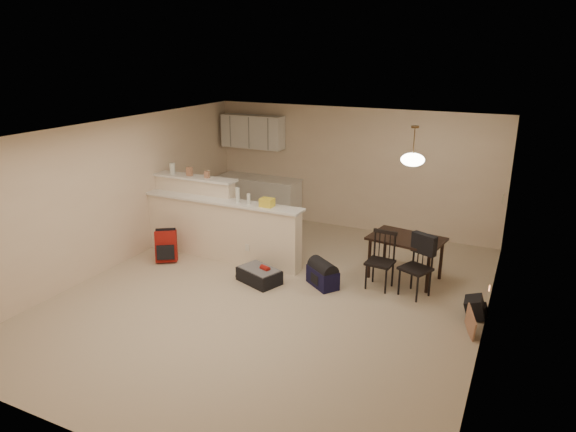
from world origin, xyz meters
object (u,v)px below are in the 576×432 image
Objects in this scene: dining_chair_near at (380,261)px; suitcase at (259,276)px; dining_chair_far at (416,267)px; pendant_lamp at (413,159)px; dining_table at (406,243)px; navy_duffel at (323,277)px; red_backpack at (166,246)px; black_daypack at (475,308)px.

dining_chair_near reaches higher than suitcase.
dining_chair_near is 0.97× the size of dining_chair_far.
suitcase is at bearing -155.57° from dining_chair_near.
pendant_lamp is 3.03m from suitcase.
pendant_lamp is (0.00, 0.00, 1.37)m from dining_table.
suitcase is (-2.35, -0.61, -0.35)m from dining_chair_far.
red_backpack is at bearing -138.68° from navy_duffel.
dining_chair_near reaches higher than black_daypack.
navy_duffel is at bearing -142.32° from pendant_lamp.
red_backpack reaches higher than black_daypack.
red_backpack reaches higher than suitcase.
black_daypack is (1.20, -0.85, -1.85)m from pendant_lamp.
pendant_lamp is at bearing 141.06° from dining_chair_far.
dining_table is at bearing 52.00° from black_daypack.
dining_chair_far is 1.02m from black_daypack.
dining_table is 1.32× the size of dining_chair_far.
red_backpack is at bearing -148.78° from dining_chair_far.
dining_chair_near is 3.75m from red_backpack.
dining_chair_near is 2.81× the size of black_daypack.
pendant_lamp is 2.30m from navy_duffel.
dining_chair_near is 1.54m from black_daypack.
suitcase is (-2.07, -1.16, -1.88)m from pendant_lamp.
navy_duffel is (-0.82, -0.32, -0.31)m from dining_chair_near.
dining_chair_far reaches higher than dining_table.
red_backpack is at bearing -164.65° from pendant_lamp.
dining_chair_far is at bearing 48.56° from navy_duffel.
pendant_lamp reaches higher than suitcase.
dining_table is 1.36× the size of dining_chair_near.
black_daypack is (1.47, -0.32, -0.31)m from dining_chair_near.
suitcase is (-2.07, -1.16, -0.51)m from dining_table.
black_daypack is (1.20, -0.85, -0.48)m from dining_table.
navy_duffel is at bearing -153.77° from dining_chair_near.
suitcase is 1.22× the size of red_backpack.
dining_table is 1.46m from navy_duffel.
pendant_lamp is at bearing 53.97° from dining_table.
black_daypack is at bearing -35.21° from pendant_lamp.
dining_chair_far is at bearing 35.13° from suitcase.
suitcase is at bearing -150.62° from pendant_lamp.
pendant_lamp is at bearing 67.25° from dining_chair_near.
dining_table is at bearing 49.88° from suitcase.
dining_chair_far reaches higher than red_backpack.
pendant_lamp is 0.92× the size of suitcase.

